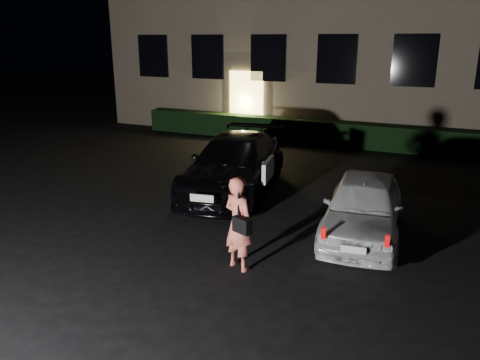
% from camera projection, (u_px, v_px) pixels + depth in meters
% --- Properties ---
extents(ground, '(80.00, 80.00, 0.00)m').
position_uv_depth(ground, '(172.00, 266.00, 7.92)').
color(ground, black).
rests_on(ground, ground).
extents(hedge, '(15.00, 0.70, 0.85)m').
position_uv_depth(hedge, '(329.00, 133.00, 16.92)').
color(hedge, black).
rests_on(hedge, ground).
extents(sedan, '(2.70, 4.99, 1.37)m').
position_uv_depth(sedan, '(235.00, 164.00, 11.70)').
color(sedan, black).
rests_on(sedan, ground).
extents(hatch, '(1.76, 3.64, 1.20)m').
position_uv_depth(hatch, '(363.00, 206.00, 9.01)').
color(hatch, silver).
rests_on(hatch, ground).
extents(man, '(0.68, 0.59, 1.60)m').
position_uv_depth(man, '(239.00, 223.00, 7.64)').
color(man, '#EA6B59').
rests_on(man, ground).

